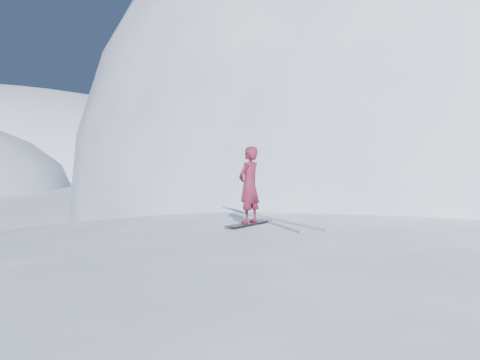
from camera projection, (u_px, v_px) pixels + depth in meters
The scene contains 7 objects.
near_ridge at pixel (365, 316), 13.92m from camera, with size 36.00×28.00×4.80m, color white.
summit_peak at pixel (475, 207), 41.23m from camera, with size 60.00×56.00×56.00m, color white.
peak_shoulder at pixel (370, 222), 32.56m from camera, with size 28.00×24.00×18.00m, color white.
wind_bumps at pixel (322, 332), 12.70m from camera, with size 16.00×14.40×1.00m.
snowboard at pixel (249, 223), 13.95m from camera, with size 1.72×0.32×0.03m, color black.
snowboarder at pixel (249, 185), 13.90m from camera, with size 0.73×0.48×1.99m, color maroon.
board_tracks at pixel (261, 217), 15.39m from camera, with size 1.40×5.98×0.04m.
Camera 1 is at (-5.44, -9.55, 4.28)m, focal length 40.00 mm.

